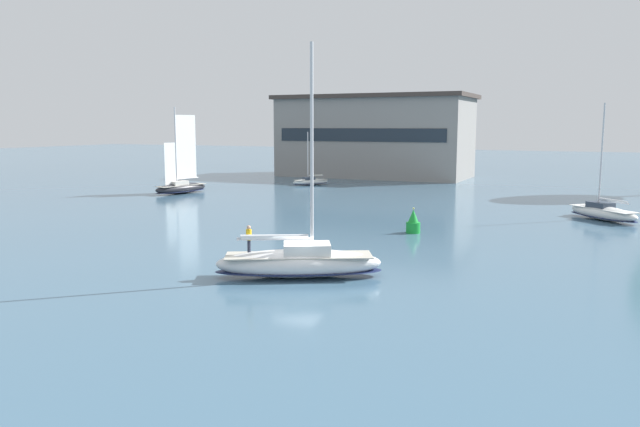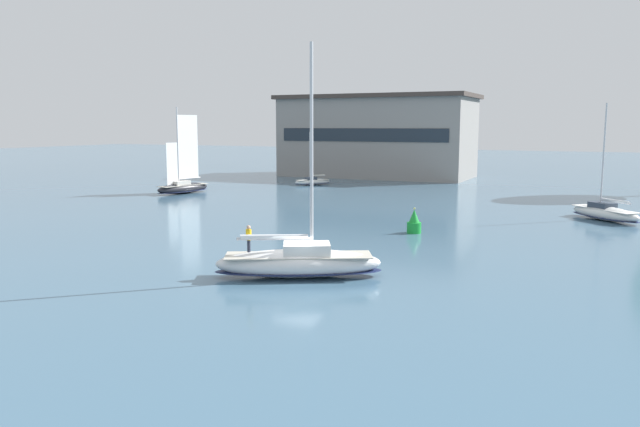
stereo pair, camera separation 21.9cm
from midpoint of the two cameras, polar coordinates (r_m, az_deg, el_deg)
The scene contains 7 objects.
ground_plane at distance 37.44m, azimuth -1.80°, elevation -5.83°, with size 400.00×400.00×0.00m, color #42667F.
waterfront_building at distance 110.49m, azimuth 5.29°, elevation 7.07°, with size 33.51×15.78×14.15m.
sailboat_main at distance 37.22m, azimuth -1.77°, elevation -4.43°, with size 10.12×7.11×13.69m.
sailboat_moored_near_marina at distance 65.36m, azimuth 24.69°, elevation 0.09°, with size 7.30×7.28×11.08m.
sailboat_moored_mid_channel at distance 84.75m, azimuth -12.35°, elevation 2.43°, with size 4.10×8.56×11.34m.
sailboat_moored_far_slip at distance 94.43m, azimuth -0.62°, elevation 2.95°, with size 4.88×5.56×8.00m.
channel_buoy at distance 52.93m, azimuth 8.72°, elevation -0.86°, with size 1.20×1.20×2.15m.
Camera 2 is at (16.65, -32.30, 9.00)m, focal length 35.00 mm.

